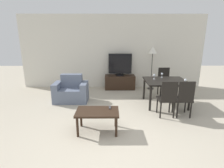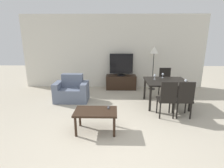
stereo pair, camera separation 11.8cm
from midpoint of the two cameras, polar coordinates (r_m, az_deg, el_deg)
name	(u,v)px [view 1 (the left image)]	position (r m, az deg, el deg)	size (l,w,h in m)	color
ground_plane	(114,148)	(3.31, -0.45, -20.27)	(18.00, 18.00, 0.00)	#B2A893
wall_back	(112,52)	(6.68, -0.42, 10.38)	(6.83, 0.06, 2.70)	silver
armchair	(71,92)	(5.47, -13.79, -2.45)	(1.00, 0.61, 0.81)	slate
tv_stand	(120,82)	(6.57, 2.07, 0.61)	(1.11, 0.46, 0.52)	black
tv	(120,65)	(6.43, 2.12, 6.33)	(0.85, 0.30, 0.81)	black
coffee_table	(97,114)	(3.64, -5.71, -9.63)	(0.87, 0.53, 0.46)	black
dining_table	(166,83)	(5.17, 16.53, 0.26)	(1.16, 1.02, 0.72)	black
dining_chair_near	(167,97)	(4.40, 16.87, -4.17)	(0.40, 0.40, 0.92)	black
dining_chair_far	(164,81)	(6.02, 16.10, 1.09)	(0.40, 0.40, 0.92)	black
dining_chair_near_right	(184,97)	(4.54, 21.79, -4.04)	(0.40, 0.40, 0.92)	black
floor_lamp	(153,53)	(6.52, 12.62, 9.93)	(0.31, 0.31, 1.58)	black
remote_primary	(110,107)	(3.74, -1.62, -7.64)	(0.04, 0.15, 0.02)	#38383D
wine_glass_left	(154,76)	(5.20, 12.99, 2.68)	(0.07, 0.07, 0.15)	silver
wine_glass_center	(162,74)	(5.47, 15.43, 3.12)	(0.07, 0.07, 0.15)	silver
wine_glass_right	(185,80)	(4.87, 22.17, 1.07)	(0.07, 0.07, 0.15)	silver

